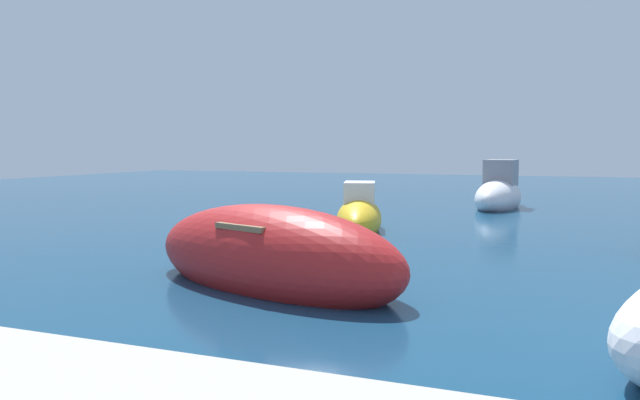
{
  "coord_description": "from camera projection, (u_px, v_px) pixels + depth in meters",
  "views": [
    {
      "loc": [
        -7.17,
        -5.68,
        2.03
      ],
      "look_at": [
        -12.83,
        9.29,
        0.62
      ],
      "focal_mm": 33.33,
      "sensor_mm": 36.0,
      "label": 1
    }
  ],
  "objects": [
    {
      "name": "moored_boat_7",
      "position": [
        359.0,
        216.0,
        14.7
      ],
      "size": [
        1.97,
        3.69,
        1.4
      ],
      "rotation": [
        0.0,
        0.0,
        4.97
      ],
      "color": "gold",
      "rests_on": "ground"
    },
    {
      "name": "moored_boat_5",
      "position": [
        272.0,
        257.0,
        8.75
      ],
      "size": [
        4.9,
        3.09,
        1.54
      ],
      "rotation": [
        0.0,
        0.0,
        5.96
      ],
      "color": "#B21E1E",
      "rests_on": "ground"
    },
    {
      "name": "moored_boat_2",
      "position": [
        499.0,
        194.0,
        20.18
      ],
      "size": [
        1.81,
        3.97,
        1.91
      ],
      "rotation": [
        0.0,
        0.0,
        4.6
      ],
      "color": "white",
      "rests_on": "ground"
    }
  ]
}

